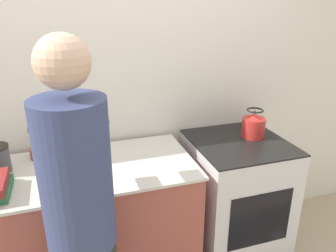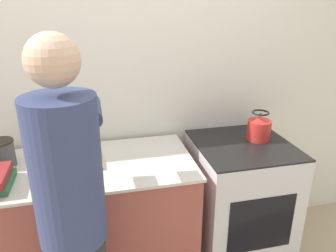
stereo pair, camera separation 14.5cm
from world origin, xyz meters
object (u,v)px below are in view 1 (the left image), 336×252
Objects in this scene: cutting_board at (75,168)px; bowl_prep at (42,152)px; person at (80,213)px; knife at (78,166)px; kettle at (253,125)px; oven at (235,198)px.

bowl_prep is at bearing 130.07° from cutting_board.
person is 9.53× the size of knife.
kettle reaches higher than cutting_board.
knife is 1.23m from kettle.
kettle is at bearing 25.68° from person.
kettle is at bearing -20.59° from knife.
knife is 1.23× the size of bowl_prep.
bowl_prep is (-0.19, 0.23, 0.03)m from cutting_board.
person is 5.50× the size of cutting_board.
knife is at bearing 179.96° from oven.
cutting_board is 1.25m from kettle.
oven is 6.22× the size of bowl_prep.
oven is at bearing -0.23° from cutting_board.
oven is 1.34m from person.
bowl_prep is (-1.43, 0.19, -0.08)m from kettle.
person reaches higher than bowl_prep.
knife is (0.02, 0.55, -0.05)m from person.
person is at bearing -76.47° from bowl_prep.
person is (-1.12, -0.55, 0.50)m from oven.
bowl_prep reaches higher than cutting_board.
bowl_prep is (-0.19, 0.79, -0.03)m from person.
kettle is at bearing -7.41° from bowl_prep.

